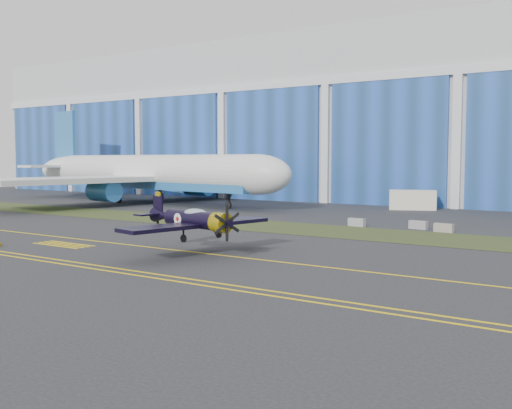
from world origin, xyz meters
The scene contains 14 objects.
ground centered at (0.00, 0.00, 0.00)m, with size 260.00×260.00×0.00m, color #2E2F32.
grass_median centered at (0.00, 14.00, 0.02)m, with size 260.00×10.00×0.02m, color #475128.
hangar centered at (0.00, 71.79, 14.96)m, with size 220.00×45.70×30.00m.
taxiway_centreline centered at (0.00, -5.00, 0.01)m, with size 200.00×0.20×0.02m, color yellow.
edge_line_near centered at (0.00, -14.50, 0.01)m, with size 80.00×0.20×0.02m, color yellow.
edge_line_far centered at (0.00, -13.50, 0.01)m, with size 80.00×0.20×0.02m, color yellow.
hold_short_ladder centered at (-18.00, -8.10, 0.01)m, with size 6.00×2.40×0.02m, color yellow, non-canonical shape.
warbird centered at (-5.19, -5.76, 2.77)m, with size 13.44×15.20×3.93m.
jetliner centered at (-47.00, 32.91, 11.65)m, with size 73.63×64.88×23.31m.
shipping_container centered at (-4.89, 44.32, 1.45)m, with size 6.69×2.68×2.90m, color #ECE5CC.
cart centered at (-69.29, 42.22, 0.67)m, with size 2.23×1.34×1.34m, color #D1D5FE.
barrier_a centered at (-2.56, 19.49, 0.45)m, with size 2.00×0.60×0.90m, color #929799.
barrier_b centered at (4.02, 20.77, 0.45)m, with size 2.00×0.60×0.90m, color gray.
barrier_c centered at (7.12, 19.55, 0.45)m, with size 2.00×0.60×0.90m, color gray.
Camera 1 is at (25.27, -41.92, 7.56)m, focal length 42.00 mm.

